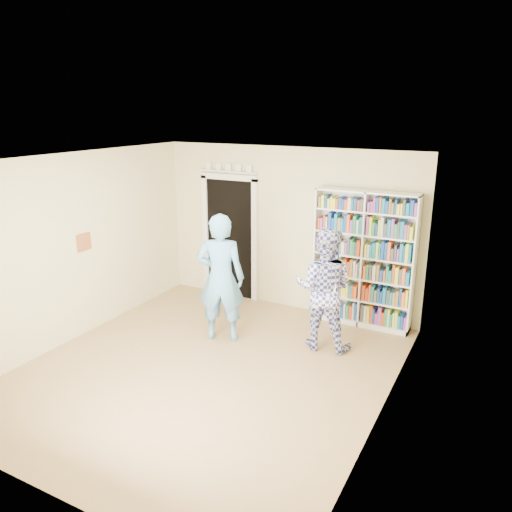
% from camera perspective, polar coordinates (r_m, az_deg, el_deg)
% --- Properties ---
extents(floor, '(5.00, 5.00, 0.00)m').
position_cam_1_polar(floor, '(6.73, -5.61, -12.75)').
color(floor, '#9E794C').
rests_on(floor, ground).
extents(ceiling, '(5.00, 5.00, 0.00)m').
position_cam_1_polar(ceiling, '(5.90, -6.36, 10.76)').
color(ceiling, white).
rests_on(ceiling, wall_back).
extents(wall_back, '(4.50, 0.00, 4.50)m').
position_cam_1_polar(wall_back, '(8.29, 3.62, 3.06)').
color(wall_back, beige).
rests_on(wall_back, floor).
extents(wall_left, '(0.00, 5.00, 5.00)m').
position_cam_1_polar(wall_left, '(7.62, -20.22, 0.82)').
color(wall_left, beige).
rests_on(wall_left, floor).
extents(wall_right, '(0.00, 5.00, 5.00)m').
position_cam_1_polar(wall_right, '(5.34, 14.71, -5.30)').
color(wall_right, beige).
rests_on(wall_right, floor).
extents(bookshelf, '(1.54, 0.29, 2.12)m').
position_cam_1_polar(bookshelf, '(7.79, 12.20, -0.34)').
color(bookshelf, white).
rests_on(bookshelf, floor).
extents(doorway, '(1.10, 0.08, 2.43)m').
position_cam_1_polar(doorway, '(8.81, -3.00, 2.74)').
color(doorway, black).
rests_on(doorway, floor).
extents(wall_art, '(0.03, 0.25, 0.25)m').
position_cam_1_polar(wall_art, '(7.72, -19.07, 1.52)').
color(wall_art, brown).
rests_on(wall_art, wall_left).
extents(man_blue, '(0.80, 0.67, 1.89)m').
position_cam_1_polar(man_blue, '(7.17, -4.05, -2.53)').
color(man_blue, '#60A3D7').
rests_on(man_blue, floor).
extents(man_plaid, '(0.92, 0.76, 1.75)m').
position_cam_1_polar(man_plaid, '(7.00, 7.78, -3.75)').
color(man_plaid, navy).
rests_on(man_plaid, floor).
extents(paper_sheet, '(0.19, 0.09, 0.29)m').
position_cam_1_polar(paper_sheet, '(6.76, 8.24, -3.57)').
color(paper_sheet, white).
rests_on(paper_sheet, man_plaid).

